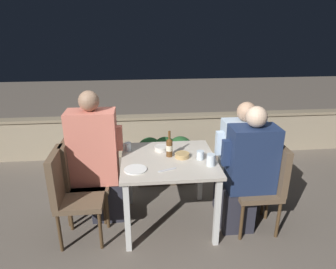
# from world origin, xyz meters

# --- Properties ---
(ground_plane) EXTENTS (16.00, 16.00, 0.00)m
(ground_plane) POSITION_xyz_m (0.00, 0.00, 0.00)
(ground_plane) COLOR #665B51
(parapet_wall) EXTENTS (9.00, 0.18, 0.63)m
(parapet_wall) POSITION_xyz_m (0.00, 1.68, 0.32)
(parapet_wall) COLOR gray
(parapet_wall) RESTS_ON ground_plane
(dining_table) EXTENTS (0.89, 0.85, 0.72)m
(dining_table) POSITION_xyz_m (0.00, 0.00, 0.62)
(dining_table) COLOR #BCB2A3
(dining_table) RESTS_ON ground_plane
(planter_hedge) EXTENTS (0.72, 0.47, 0.57)m
(planter_hedge) POSITION_xyz_m (0.05, 0.88, 0.32)
(planter_hedge) COLOR brown
(planter_hedge) RESTS_ON ground_plane
(chair_left_near) EXTENTS (0.42, 0.41, 0.89)m
(chair_left_near) POSITION_xyz_m (-0.92, -0.15, 0.53)
(chair_left_near) COLOR brown
(chair_left_near) RESTS_ON ground_plane
(chair_left_far) EXTENTS (0.42, 0.41, 0.89)m
(chair_left_far) POSITION_xyz_m (-0.88, 0.14, 0.53)
(chair_left_far) COLOR brown
(chair_left_far) RESTS_ON ground_plane
(person_coral_top) EXTENTS (0.51, 0.26, 1.36)m
(person_coral_top) POSITION_xyz_m (-0.69, 0.14, 0.68)
(person_coral_top) COLOR #282833
(person_coral_top) RESTS_ON ground_plane
(chair_right_near) EXTENTS (0.42, 0.41, 0.89)m
(chair_right_near) POSITION_xyz_m (0.92, -0.16, 0.53)
(chair_right_near) COLOR brown
(chair_right_near) RESTS_ON ground_plane
(person_navy_jumper) EXTENTS (0.50, 0.26, 1.25)m
(person_navy_jumper) POSITION_xyz_m (0.72, -0.16, 0.63)
(person_navy_jumper) COLOR #282833
(person_navy_jumper) RESTS_ON ground_plane
(chair_right_far) EXTENTS (0.42, 0.41, 0.89)m
(chair_right_far) POSITION_xyz_m (0.94, 0.13, 0.53)
(chair_right_far) COLOR brown
(chair_right_far) RESTS_ON ground_plane
(person_blue_shirt) EXTENTS (0.50, 0.26, 1.22)m
(person_blue_shirt) POSITION_xyz_m (0.74, 0.13, 0.61)
(person_blue_shirt) COLOR #282833
(person_blue_shirt) RESTS_ON ground_plane
(beer_bottle) EXTENTS (0.06, 0.06, 0.26)m
(beer_bottle) POSITION_xyz_m (0.01, 0.05, 0.81)
(beer_bottle) COLOR brown
(beer_bottle) RESTS_ON dining_table
(plate_0) EXTENTS (0.20, 0.20, 0.01)m
(plate_0) POSITION_xyz_m (-0.31, -0.20, 0.72)
(plate_0) COLOR white
(plate_0) RESTS_ON dining_table
(bowl_0) EXTENTS (0.14, 0.14, 0.04)m
(bowl_0) POSITION_xyz_m (-0.05, 0.20, 0.74)
(bowl_0) COLOR beige
(bowl_0) RESTS_ON dining_table
(bowl_1) EXTENTS (0.14, 0.14, 0.04)m
(bowl_1) POSITION_xyz_m (0.13, 0.01, 0.74)
(bowl_1) COLOR tan
(bowl_1) RESTS_ON dining_table
(glass_cup_0) EXTENTS (0.08, 0.08, 0.11)m
(glass_cup_0) POSITION_xyz_m (0.36, -0.18, 0.77)
(glass_cup_0) COLOR silver
(glass_cup_0) RESTS_ON dining_table
(glass_cup_1) EXTENTS (0.07, 0.07, 0.08)m
(glass_cup_1) POSITION_xyz_m (0.29, -0.04, 0.76)
(glass_cup_1) COLOR silver
(glass_cup_1) RESTS_ON dining_table
(glass_cup_2) EXTENTS (0.06, 0.06, 0.08)m
(glass_cup_2) POSITION_xyz_m (-0.39, 0.23, 0.76)
(glass_cup_2) COLOR silver
(glass_cup_2) RESTS_ON dining_table
(fork_0) EXTENTS (0.17, 0.08, 0.01)m
(fork_0) POSITION_xyz_m (-0.04, -0.24, 0.72)
(fork_0) COLOR silver
(fork_0) RESTS_ON dining_table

